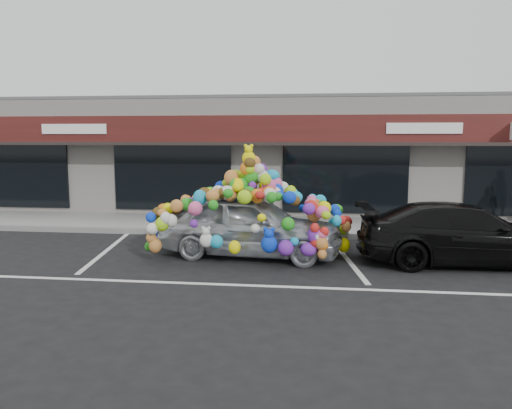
# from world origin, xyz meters

# --- Properties ---
(ground) EXTENTS (90.00, 90.00, 0.00)m
(ground) POSITION_xyz_m (0.00, 0.00, 0.00)
(ground) COLOR black
(ground) RESTS_ON ground
(shop_building) EXTENTS (24.00, 7.20, 4.31)m
(shop_building) POSITION_xyz_m (0.00, 8.44, 2.16)
(shop_building) COLOR silver
(shop_building) RESTS_ON ground
(sidewalk) EXTENTS (26.00, 3.00, 0.15)m
(sidewalk) POSITION_xyz_m (0.00, 4.00, 0.07)
(sidewalk) COLOR gray
(sidewalk) RESTS_ON ground
(kerb) EXTENTS (26.00, 0.18, 0.16)m
(kerb) POSITION_xyz_m (0.00, 2.50, 0.07)
(kerb) COLOR slate
(kerb) RESTS_ON ground
(parking_stripe_left) EXTENTS (0.73, 4.37, 0.01)m
(parking_stripe_left) POSITION_xyz_m (-3.20, 0.20, 0.00)
(parking_stripe_left) COLOR silver
(parking_stripe_left) RESTS_ON ground
(parking_stripe_mid) EXTENTS (0.73, 4.37, 0.01)m
(parking_stripe_mid) POSITION_xyz_m (2.80, 0.20, 0.00)
(parking_stripe_mid) COLOR silver
(parking_stripe_mid) RESTS_ON ground
(lane_line) EXTENTS (14.00, 0.12, 0.01)m
(lane_line) POSITION_xyz_m (2.00, -2.30, 0.00)
(lane_line) COLOR silver
(lane_line) RESTS_ON ground
(toy_car) EXTENTS (3.19, 4.90, 2.74)m
(toy_car) POSITION_xyz_m (0.49, 0.14, 0.93)
(toy_car) COLOR #B8BCC4
(toy_car) RESTS_ON ground
(black_sedan) EXTENTS (2.18, 4.86, 1.38)m
(black_sedan) POSITION_xyz_m (5.41, -0.01, 0.69)
(black_sedan) COLOR black
(black_sedan) RESTS_ON ground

